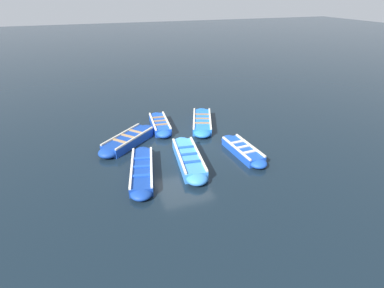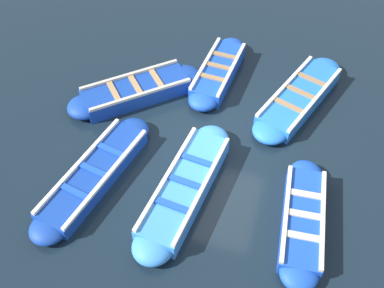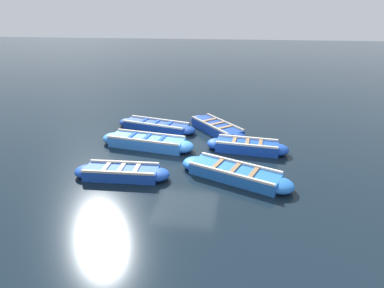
% 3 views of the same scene
% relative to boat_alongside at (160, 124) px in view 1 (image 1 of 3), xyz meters
% --- Properties ---
extents(ground_plane, '(120.00, 120.00, 0.00)m').
position_rel_boat_alongside_xyz_m(ground_plane, '(-0.50, 2.29, -0.19)').
color(ground_plane, black).
extents(boat_alongside, '(1.00, 3.13, 0.44)m').
position_rel_boat_alongside_xyz_m(boat_alongside, '(0.00, 0.00, 0.00)').
color(boat_alongside, '#1947B7').
rests_on(boat_alongside, ground).
extents(boat_far_corner, '(3.22, 2.98, 0.46)m').
position_rel_boat_alongside_xyz_m(boat_far_corner, '(1.82, 1.32, 0.01)').
color(boat_far_corner, navy).
rests_on(boat_far_corner, ground).
extents(boat_inner_gap, '(1.53, 3.85, 0.39)m').
position_rel_boat_alongside_xyz_m(boat_inner_gap, '(1.74, 4.06, -0.02)').
color(boat_inner_gap, navy).
rests_on(boat_inner_gap, ground).
extents(boat_drifting, '(0.94, 3.11, 0.40)m').
position_rel_boat_alongside_xyz_m(boat_drifting, '(-2.71, 3.94, -0.02)').
color(boat_drifting, '#1947B7').
rests_on(boat_drifting, ground).
extents(boat_stern_in, '(1.29, 3.87, 0.47)m').
position_rel_boat_alongside_xyz_m(boat_stern_in, '(-0.25, 3.87, 0.01)').
color(boat_stern_in, '#3884E0').
rests_on(boat_stern_in, ground).
extents(boat_outer_left, '(2.11, 3.77, 0.42)m').
position_rel_boat_alongside_xyz_m(boat_outer_left, '(-2.19, 0.39, -0.01)').
color(boat_outer_left, blue).
rests_on(boat_outer_left, ground).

